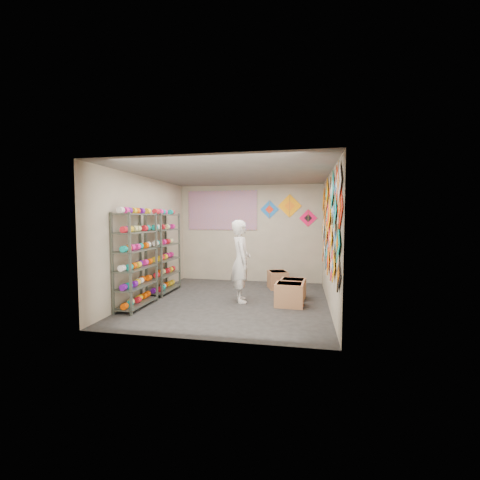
% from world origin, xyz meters
% --- Properties ---
extents(ground, '(4.50, 4.50, 0.00)m').
position_xyz_m(ground, '(0.00, 0.00, 0.00)').
color(ground, black).
extents(room_walls, '(4.50, 4.50, 4.50)m').
position_xyz_m(room_walls, '(0.00, 0.00, 1.64)').
color(room_walls, tan).
rests_on(room_walls, ground).
extents(shelf_rack_front, '(0.40, 1.10, 1.90)m').
position_xyz_m(shelf_rack_front, '(-1.78, -0.85, 0.95)').
color(shelf_rack_front, '#4C5147').
rests_on(shelf_rack_front, ground).
extents(shelf_rack_back, '(0.40, 1.10, 1.90)m').
position_xyz_m(shelf_rack_back, '(-1.78, 0.45, 0.95)').
color(shelf_rack_back, '#4C5147').
rests_on(shelf_rack_back, ground).
extents(string_spools, '(0.12, 2.36, 0.12)m').
position_xyz_m(string_spools, '(-1.78, -0.20, 1.05)').
color(string_spools, '#F11D8C').
rests_on(string_spools, ground).
extents(kite_wall_display, '(0.06, 4.32, 2.03)m').
position_xyz_m(kite_wall_display, '(1.98, -0.01, 1.70)').
color(kite_wall_display, black).
rests_on(kite_wall_display, room_walls).
extents(back_wall_kites, '(1.55, 0.02, 0.90)m').
position_xyz_m(back_wall_kites, '(1.07, 2.24, 2.00)').
color(back_wall_kites, '#1762B3').
rests_on(back_wall_kites, room_walls).
extents(poster, '(2.00, 0.01, 1.10)m').
position_xyz_m(poster, '(-0.80, 2.23, 2.00)').
color(poster, '#5952B1').
rests_on(poster, room_walls).
extents(shopkeeper, '(0.89, 0.81, 1.74)m').
position_xyz_m(shopkeeper, '(0.18, 0.00, 0.87)').
color(shopkeeper, beige).
rests_on(shopkeeper, ground).
extents(carton_a, '(0.59, 0.50, 0.47)m').
position_xyz_m(carton_a, '(1.21, -0.17, 0.23)').
color(carton_a, '#9C6944').
rests_on(carton_a, ground).
extents(carton_b, '(0.58, 0.49, 0.44)m').
position_xyz_m(carton_b, '(1.27, 0.48, 0.22)').
color(carton_b, '#9C6944').
rests_on(carton_b, ground).
extents(carton_c, '(0.59, 0.62, 0.44)m').
position_xyz_m(carton_c, '(0.86, 1.43, 0.22)').
color(carton_c, '#9C6944').
rests_on(carton_c, ground).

